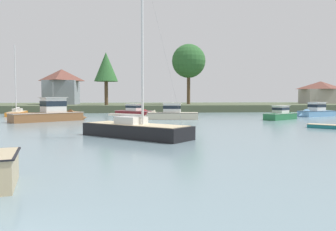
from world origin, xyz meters
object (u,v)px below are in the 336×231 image
(cruiser_cream, at_px, (167,116))
(sailboat_black, at_px, (135,134))
(cruiser_wood, at_px, (55,116))
(mooring_buoy_white, at_px, (294,113))
(dinghy_teal, at_px, (324,127))
(mooring_buoy_orange, at_px, (125,124))
(cruiser_skyblue, at_px, (314,113))
(cruiser_maroon, at_px, (137,113))
(cruiser_green, at_px, (282,116))
(sailboat_orange, at_px, (17,114))

(cruiser_cream, relative_size, sailboat_black, 0.60)
(cruiser_wood, xyz_separation_m, mooring_buoy_white, (41.34, 14.10, -0.61))
(cruiser_cream, bearing_deg, cruiser_wood, -174.22)
(dinghy_teal, height_order, cruiser_wood, cruiser_wood)
(cruiser_cream, bearing_deg, mooring_buoy_orange, -123.49)
(cruiser_skyblue, height_order, mooring_buoy_white, cruiser_skyblue)
(cruiser_cream, distance_m, cruiser_maroon, 11.01)
(dinghy_teal, distance_m, sailboat_black, 19.61)
(cruiser_skyblue, bearing_deg, mooring_buoy_orange, -157.66)
(sailboat_black, bearing_deg, cruiser_wood, 118.10)
(cruiser_green, bearing_deg, mooring_buoy_orange, -163.91)
(mooring_buoy_white, bearing_deg, cruiser_maroon, -175.59)
(cruiser_green, distance_m, mooring_buoy_orange, 22.99)
(mooring_buoy_orange, bearing_deg, sailboat_black, -85.51)
(sailboat_orange, bearing_deg, cruiser_wood, -56.16)
(cruiser_skyblue, distance_m, cruiser_wood, 40.27)
(cruiser_maroon, relative_size, mooring_buoy_orange, 15.34)
(cruiser_cream, xyz_separation_m, mooring_buoy_white, (26.12, 12.56, -0.44))
(cruiser_skyblue, distance_m, cruiser_green, 10.59)
(sailboat_black, distance_m, cruiser_wood, 21.65)
(cruiser_green, xyz_separation_m, sailboat_orange, (-40.78, 15.11, -0.19))
(cruiser_skyblue, height_order, cruiser_maroon, cruiser_skyblue)
(cruiser_cream, xyz_separation_m, mooring_buoy_orange, (-5.94, -8.98, -0.43))
(mooring_buoy_white, bearing_deg, mooring_buoy_orange, -146.11)
(sailboat_black, bearing_deg, cruiser_green, 40.42)
(cruiser_cream, bearing_deg, cruiser_skyblue, 8.33)
(cruiser_skyblue, relative_size, sailboat_black, 0.56)
(dinghy_teal, distance_m, cruiser_green, 13.28)
(sailboat_orange, height_order, mooring_buoy_white, sailboat_orange)
(cruiser_wood, height_order, sailboat_orange, sailboat_orange)
(cruiser_skyblue, bearing_deg, dinghy_teal, -119.12)
(sailboat_black, bearing_deg, sailboat_orange, 120.62)
(cruiser_skyblue, bearing_deg, sailboat_orange, 169.80)
(cruiser_maroon, distance_m, mooring_buoy_orange, 19.30)
(sailboat_orange, height_order, mooring_buoy_orange, sailboat_orange)
(cruiser_wood, xyz_separation_m, cruiser_maroon, (11.14, 11.77, -0.23))
(cruiser_cream, bearing_deg, mooring_buoy_white, 25.68)
(cruiser_skyblue, distance_m, sailboat_orange, 50.14)
(cruiser_skyblue, height_order, dinghy_teal, cruiser_skyblue)
(dinghy_teal, xyz_separation_m, cruiser_maroon, (-18.04, 25.93, 0.31))
(mooring_buoy_white, bearing_deg, cruiser_wood, -161.17)
(cruiser_wood, bearing_deg, cruiser_cream, 5.78)
(cruiser_maroon, bearing_deg, sailboat_orange, 173.70)
(cruiser_cream, relative_size, sailboat_orange, 0.69)
(cruiser_wood, height_order, mooring_buoy_white, cruiser_wood)
(sailboat_black, height_order, cruiser_maroon, sailboat_black)
(dinghy_teal, xyz_separation_m, cruiser_wood, (-29.17, 14.16, 0.54))
(cruiser_maroon, height_order, mooring_buoy_orange, cruiser_maroon)
(mooring_buoy_white, distance_m, mooring_buoy_orange, 38.63)
(cruiser_green, relative_size, mooring_buoy_white, 14.49)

